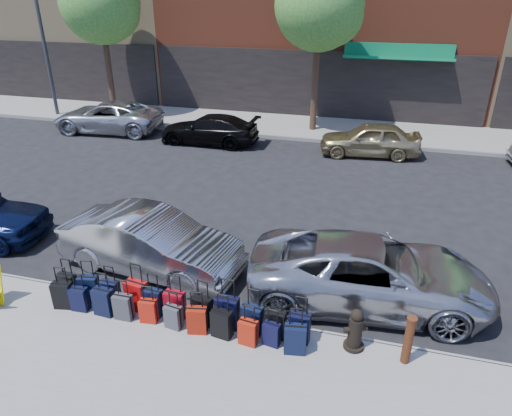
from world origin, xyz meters
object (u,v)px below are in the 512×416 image
(streetlight, at_px, (44,22))
(car_near_2, at_px, (370,272))
(fire_hydrant, at_px, (355,330))
(car_far_2, at_px, (370,139))
(bollard, at_px, (408,339))
(tree_center, at_px, (323,8))
(suitcase_front_5, at_px, (175,305))
(car_far_1, at_px, (209,129))
(tree_left, at_px, (103,6))
(car_near_1, at_px, (151,243))
(car_far_0, at_px, (108,117))

(streetlight, height_order, car_near_2, streetlight)
(fire_hydrant, bearing_deg, car_far_2, 67.20)
(bollard, bearing_deg, car_near_2, 111.83)
(streetlight, bearing_deg, tree_center, 2.98)
(suitcase_front_5, distance_m, car_far_1, 11.97)
(tree_center, relative_size, suitcase_front_5, 7.48)
(tree_left, xyz_separation_m, bollard, (14.27, -14.38, -4.76))
(tree_left, bearing_deg, bollard, -45.22)
(tree_left, relative_size, car_far_2, 1.83)
(car_near_1, relative_size, car_far_2, 1.12)
(streetlight, xyz_separation_m, car_far_1, (9.20, -2.20, -4.04))
(car_far_1, bearing_deg, car_far_0, -94.85)
(tree_center, xyz_separation_m, suitcase_front_5, (-0.69, -14.32, -4.96))
(car_far_0, xyz_separation_m, car_far_2, (12.08, -0.26, -0.03))
(tree_center, xyz_separation_m, car_far_0, (-9.49, -2.41, -4.71))
(tree_left, height_order, bollard, tree_left)
(car_far_2, bearing_deg, car_near_1, -31.28)
(bollard, height_order, car_far_2, car_far_2)
(tree_left, relative_size, fire_hydrant, 8.51)
(bollard, relative_size, car_near_2, 0.19)
(tree_left, relative_size, streetlight, 0.91)
(tree_left, bearing_deg, car_near_2, -42.78)
(bollard, xyz_separation_m, car_near_1, (-5.83, 1.74, 0.08))
(suitcase_front_5, height_order, car_far_2, car_far_2)
(car_far_0, relative_size, car_far_1, 1.18)
(fire_hydrant, relative_size, car_near_1, 0.19)
(fire_hydrant, xyz_separation_m, car_near_2, (0.17, 1.74, 0.17))
(fire_hydrant, relative_size, bollard, 0.87)
(suitcase_front_5, bearing_deg, car_far_1, 110.05)
(bollard, distance_m, car_far_2, 11.76)
(streetlight, bearing_deg, car_near_2, -35.66)
(tree_center, xyz_separation_m, car_far_2, (2.59, -2.68, -4.74))
(bollard, height_order, car_near_1, car_near_1)
(fire_hydrant, bearing_deg, car_near_2, 60.45)
(tree_left, xyz_separation_m, car_near_1, (8.44, -12.63, -4.68))
(fire_hydrant, xyz_separation_m, car_far_0, (-12.35, 11.84, 0.16))
(tree_left, xyz_separation_m, suitcase_front_5, (9.81, -14.32, -4.96))
(car_near_1, xyz_separation_m, car_far_2, (4.65, 9.96, -0.05))
(bollard, height_order, car_far_0, car_far_0)
(fire_hydrant, bearing_deg, tree_center, 77.20)
(streetlight, height_order, bollard, streetlight)
(suitcase_front_5, bearing_deg, streetlight, 135.90)
(car_far_2, bearing_deg, car_far_1, -94.41)
(tree_center, relative_size, streetlight, 0.91)
(tree_center, xyz_separation_m, streetlight, (-13.44, -0.70, -0.75))
(fire_hydrant, xyz_separation_m, car_far_2, (-0.27, 11.58, 0.13))
(car_far_0, bearing_deg, car_near_1, 31.41)
(car_near_2, height_order, car_far_2, car_near_2)
(fire_hydrant, height_order, car_far_1, car_far_1)
(suitcase_front_5, distance_m, car_far_0, 14.81)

